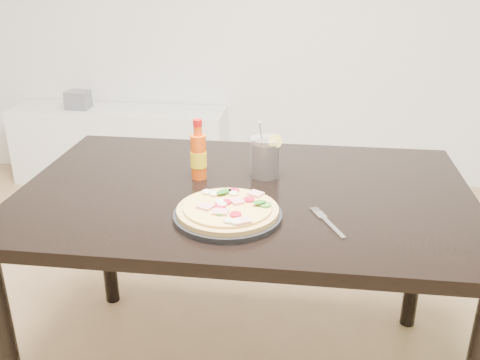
# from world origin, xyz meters

# --- Properties ---
(dining_table) EXTENTS (1.40, 0.90, 0.75)m
(dining_table) POSITION_xyz_m (0.25, 0.34, 0.67)
(dining_table) COLOR black
(dining_table) RESTS_ON ground
(plate) EXTENTS (0.30, 0.30, 0.02)m
(plate) POSITION_xyz_m (0.22, 0.13, 0.76)
(plate) COLOR black
(plate) RESTS_ON dining_table
(pizza) EXTENTS (0.28, 0.28, 0.03)m
(pizza) POSITION_xyz_m (0.22, 0.14, 0.78)
(pizza) COLOR tan
(pizza) RESTS_ON plate
(hot_sauce_bottle) EXTENTS (0.06, 0.06, 0.20)m
(hot_sauce_bottle) POSITION_xyz_m (0.09, 0.41, 0.83)
(hot_sauce_bottle) COLOR #E64C0D
(hot_sauce_bottle) RESTS_ON dining_table
(cola_cup) EXTENTS (0.10, 0.10, 0.19)m
(cola_cup) POSITION_xyz_m (0.30, 0.46, 0.81)
(cola_cup) COLOR black
(cola_cup) RESTS_ON dining_table
(fork) EXTENTS (0.09, 0.18, 0.00)m
(fork) POSITION_xyz_m (0.50, 0.14, 0.75)
(fork) COLOR silver
(fork) RESTS_ON dining_table
(media_console) EXTENTS (1.40, 0.34, 0.50)m
(media_console) POSITION_xyz_m (-0.80, 2.07, 0.25)
(media_console) COLOR white
(media_console) RESTS_ON ground
(cd_stack) EXTENTS (0.14, 0.12, 0.11)m
(cd_stack) POSITION_xyz_m (-1.05, 2.05, 0.56)
(cd_stack) COLOR slate
(cd_stack) RESTS_ON media_console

